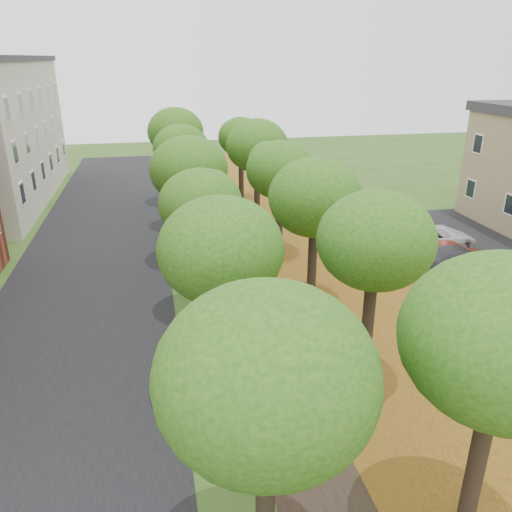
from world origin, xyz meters
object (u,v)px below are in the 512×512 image
bench (314,375)px  car_red (451,255)px  car_grey (459,259)px  car_white (428,238)px

bench → car_red: (10.22, 8.50, 0.17)m
bench → car_red: bearing=-62.1°
bench → car_grey: 12.85m
car_grey → car_white: size_ratio=0.83×
car_grey → car_white: car_white is taller
bench → car_white: 14.93m
car_red → car_white: bearing=21.7°
car_white → bench: bearing=130.3°
bench → car_white: car_white is taller
car_red → car_grey: 0.72m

